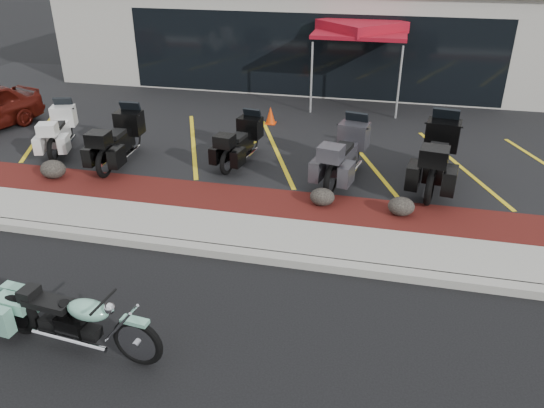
% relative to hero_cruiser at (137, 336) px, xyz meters
% --- Properties ---
extents(ground, '(90.00, 90.00, 0.00)m').
position_rel_hero_cruiser_xyz_m(ground, '(0.16, 1.83, -0.47)').
color(ground, black).
rests_on(ground, ground).
extents(curb, '(24.00, 0.25, 0.15)m').
position_rel_hero_cruiser_xyz_m(curb, '(0.16, 2.73, -0.40)').
color(curb, gray).
rests_on(curb, ground).
extents(sidewalk, '(24.00, 1.20, 0.15)m').
position_rel_hero_cruiser_xyz_m(sidewalk, '(0.16, 3.43, -0.40)').
color(sidewalk, gray).
rests_on(sidewalk, ground).
extents(mulch_bed, '(24.00, 1.20, 0.16)m').
position_rel_hero_cruiser_xyz_m(mulch_bed, '(0.16, 4.63, -0.39)').
color(mulch_bed, '#36100C').
rests_on(mulch_bed, ground).
extents(upper_lot, '(26.00, 9.60, 0.15)m').
position_rel_hero_cruiser_xyz_m(upper_lot, '(0.16, 10.03, -0.40)').
color(upper_lot, black).
rests_on(upper_lot, ground).
extents(dealership_building, '(18.00, 8.16, 4.00)m').
position_rel_hero_cruiser_xyz_m(dealership_building, '(0.16, 16.30, 1.53)').
color(dealership_building, '#ADA99C').
rests_on(dealership_building, ground).
extents(boulder_left, '(0.57, 0.47, 0.40)m').
position_rel_hero_cruiser_xyz_m(boulder_left, '(-4.29, 4.70, -0.11)').
color(boulder_left, black).
rests_on(boulder_left, mulch_bed).
extents(boulder_mid, '(0.49, 0.41, 0.35)m').
position_rel_hero_cruiser_xyz_m(boulder_mid, '(1.70, 4.73, -0.14)').
color(boulder_mid, black).
rests_on(boulder_mid, mulch_bed).
extents(boulder_right, '(0.51, 0.42, 0.36)m').
position_rel_hero_cruiser_xyz_m(boulder_right, '(3.24, 4.65, -0.13)').
color(boulder_right, black).
rests_on(boulder_right, mulch_bed).
extents(hero_cruiser, '(2.73, 0.94, 0.94)m').
position_rel_hero_cruiser_xyz_m(hero_cruiser, '(0.00, 0.00, 0.00)').
color(hero_cruiser, '#79BCA0').
rests_on(hero_cruiser, ground).
extents(touring_white, '(1.36, 2.14, 1.16)m').
position_rel_hero_cruiser_xyz_m(touring_white, '(-5.27, 6.89, 0.26)').
color(touring_white, silver).
rests_on(touring_white, upper_lot).
extents(touring_black_front, '(0.92, 2.22, 1.27)m').
position_rel_hero_cruiser_xyz_m(touring_black_front, '(-3.26, 6.60, 0.32)').
color(touring_black_front, black).
rests_on(touring_black_front, upper_lot).
extents(touring_black_mid, '(1.04, 2.03, 1.13)m').
position_rel_hero_cruiser_xyz_m(touring_black_mid, '(-0.38, 7.15, 0.24)').
color(touring_black_mid, black).
rests_on(touring_black_mid, upper_lot).
extents(touring_grey, '(1.31, 2.39, 1.31)m').
position_rel_hero_cruiser_xyz_m(touring_grey, '(2.13, 6.84, 0.34)').
color(touring_grey, '#313036').
rests_on(touring_grey, upper_lot).
extents(touring_black_rear, '(1.34, 2.64, 1.47)m').
position_rel_hero_cruiser_xyz_m(touring_black_rear, '(4.04, 7.06, 0.41)').
color(touring_black_rear, black).
rests_on(touring_black_rear, upper_lot).
extents(traffic_cone, '(0.31, 0.31, 0.49)m').
position_rel_hero_cruiser_xyz_m(traffic_cone, '(-0.46, 9.45, -0.08)').
color(traffic_cone, red).
rests_on(traffic_cone, upper_lot).
extents(popup_canopy, '(3.34, 3.34, 2.53)m').
position_rel_hero_cruiser_xyz_m(popup_canopy, '(1.75, 12.02, 1.97)').
color(popup_canopy, silver).
rests_on(popup_canopy, upper_lot).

